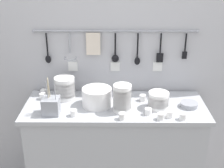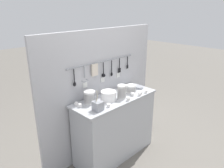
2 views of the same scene
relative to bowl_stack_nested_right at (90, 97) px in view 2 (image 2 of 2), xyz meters
name	(u,v)px [view 2 (image 2 of 2)]	position (x,y,z in m)	size (l,w,h in m)	color
ground_plane	(115,153)	(0.37, -0.11, -1.03)	(20.00, 20.00, 0.00)	#666059
counter	(115,127)	(0.37, -0.11, -0.55)	(1.29, 0.49, 0.94)	#ADAFB5
back_wall	(102,93)	(0.37, 0.17, -0.09)	(2.09, 0.11, 1.86)	#B2B2B7
bowl_stack_nested_right	(90,97)	(0.00, 0.00, 0.00)	(0.15, 0.15, 0.17)	white
bowl_stack_back_corner	(122,92)	(0.42, -0.19, 0.01)	(0.12, 0.12, 0.19)	white
bowl_stack_short_front	(131,89)	(0.67, -0.14, -0.03)	(0.14, 0.14, 0.12)	white
plate_stack	(108,96)	(0.24, -0.10, -0.02)	(0.21, 0.21, 0.13)	white
steel_mixing_bowl	(139,87)	(0.89, -0.13, -0.07)	(0.12, 0.12, 0.03)	#93969E
cutlery_caddy	(98,106)	(-0.06, -0.23, -0.02)	(0.11, 0.11, 0.26)	#93969E
cup_centre	(109,105)	(0.09, -0.26, -0.06)	(0.05, 0.05, 0.04)	white
cup_edge_near	(140,94)	(0.67, -0.31, -0.06)	(0.05, 0.05, 0.04)	white
cup_front_right	(133,94)	(0.59, -0.24, -0.06)	(0.05, 0.05, 0.04)	white
cup_edge_far	(123,89)	(0.66, 0.00, -0.06)	(0.05, 0.05, 0.04)	white
cup_back_right	(141,92)	(0.73, -0.28, -0.06)	(0.05, 0.05, 0.04)	white
cup_mid_row	(76,104)	(-0.17, 0.06, -0.06)	(0.05, 0.05, 0.04)	white
cup_by_caddy	(128,99)	(0.42, -0.31, -0.06)	(0.05, 0.05, 0.04)	white
cup_beside_plates	(146,91)	(0.81, -0.31, -0.06)	(0.05, 0.05, 0.04)	white
cup_back_left	(121,91)	(0.57, -0.03, -0.06)	(0.05, 0.05, 0.04)	white
cup_front_left	(80,105)	(-0.16, -0.01, -0.06)	(0.05, 0.05, 0.04)	white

